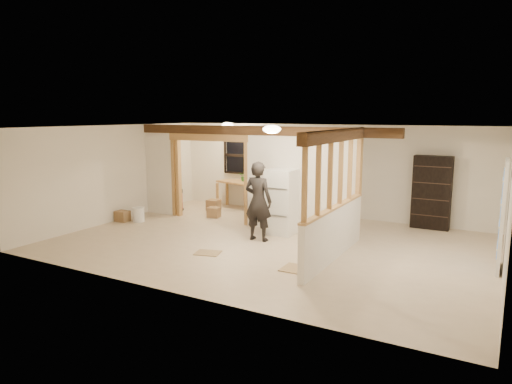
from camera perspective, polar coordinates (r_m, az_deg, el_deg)
The scene contains 30 objects.
floor at distance 10.03m, azimuth 1.67°, elevation -6.37°, with size 9.00×6.50×0.01m, color beige.
ceiling at distance 9.64m, azimuth 1.74°, elevation 8.08°, with size 9.00×6.50×0.01m, color white.
wall_back at distance 12.71m, azimuth 8.40°, elevation 2.72°, with size 9.00×0.01×2.50m, color silver.
wall_front at distance 7.07m, azimuth -10.40°, elevation -2.88°, with size 9.00×0.01×2.50m, color silver.
wall_left at distance 12.45m, azimuth -17.09°, elevation 2.24°, with size 0.01×6.50×2.50m, color silver.
wall_right at distance 8.72m, azimuth 29.06°, elevation -1.58°, with size 0.01×6.50×2.50m, color silver.
partition_left_stub at distance 13.01m, azimuth -11.91°, elevation 2.77°, with size 0.90×0.12×2.50m, color white.
partition_center at distance 10.75m, azimuth 5.57°, elevation 1.51°, with size 2.80×0.12×2.50m, color white.
doorway_frame at distance 12.02m, azimuth -5.90°, elevation 1.65°, with size 2.46×0.14×2.20m, color #B2854B.
header_beam_back at distance 11.18m, azimuth -0.05°, elevation 7.69°, with size 7.00×0.18×0.22m, color #4A2F19.
header_beam_right at distance 8.65m, azimuth 10.05°, elevation 6.96°, with size 0.18×3.30×0.22m, color #4A2F19.
pony_wall at distance 8.94m, azimuth 9.70°, elevation -5.16°, with size 0.12×3.20×1.00m, color white.
stud_partition at distance 8.72m, azimuth 9.91°, elevation 2.23°, with size 0.14×3.20×1.32m, color #B2854B.
window_back at distance 13.73m, azimuth -1.94°, elevation 4.58°, with size 1.12×0.10×1.10m, color black.
french_door at distance 9.16m, azimuth 28.44°, elevation -2.64°, with size 0.12×0.86×2.00m, color white.
ceiling_dome_main at distance 9.06m, azimuth 1.99°, elevation 7.85°, with size 0.36×0.36×0.16m, color #FFEABF.
ceiling_dome_util at distance 12.88m, azimuth -3.57°, elevation 8.38°, with size 0.32×0.32×0.14m, color #FFEABF.
hanging_bulb at distance 12.04m, azimuth -3.32°, elevation 6.86°, with size 0.07×0.07×0.07m, color #FFD88C.
refrigerator at distance 10.63m, azimuth 3.25°, elevation -1.23°, with size 0.63×0.61×1.52m, color white.
woman at distance 10.02m, azimuth 0.27°, elevation -1.16°, with size 0.64×0.42×1.77m, color black.
work_table at distance 13.57m, azimuth -2.13°, elevation -0.35°, with size 1.29×0.65×0.81m, color #B2854B.
potted_plant at distance 13.48m, azimuth -1.48°, elevation 2.01°, with size 0.28×0.24×0.31m, color #2A6725.
shop_vac at distance 13.45m, azimuth -10.06°, elevation -0.97°, with size 0.49×0.49×0.64m, color #A61911.
bookshelf at distance 11.86m, azimuth 21.10°, elevation -0.07°, with size 0.89×0.30×1.79m, color black.
bucket at distance 12.28m, azimuth -14.47°, elevation -2.75°, with size 0.30×0.30×0.38m, color white.
box_util_a at distance 12.48m, azimuth -5.29°, elevation -2.54°, with size 0.32×0.27×0.27m, color olive.
box_util_b at distance 13.37m, azimuth -5.33°, elevation -1.62°, with size 0.34×0.34×0.32m, color olive.
box_front at distance 12.46m, azimuth -16.35°, elevation -2.91°, with size 0.34×0.28×0.28m, color olive.
floor_panel_near at distance 8.40m, azimuth 5.04°, elevation -9.54°, with size 0.50×0.50×0.02m, color tan.
floor_panel_far at distance 9.34m, azimuth -6.05°, elevation -7.57°, with size 0.49×0.39×0.02m, color tan.
Camera 1 is at (4.38, -8.59, 2.77)m, focal length 32.00 mm.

